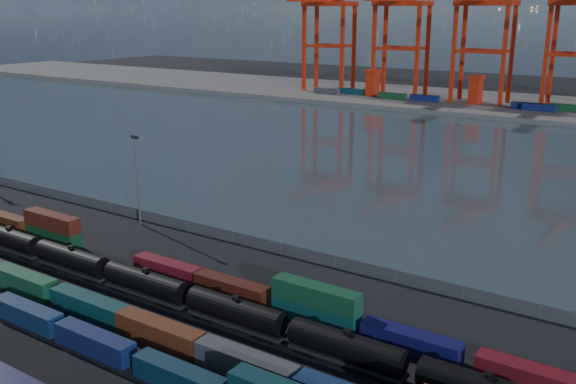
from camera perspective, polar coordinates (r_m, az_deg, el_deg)
The scene contains 12 objects.
ground at distance 84.22m, azimuth -11.67°, elevation -11.27°, with size 700.00×700.00×0.00m, color black.
harbor_water at distance 170.13m, azimuth 14.22°, elevation 2.53°, with size 700.00×700.00×0.00m, color #324149.
far_quay at distance 269.76m, azimuth 21.97°, elevation 6.90°, with size 700.00×70.00×2.00m, color #514F4C.
container_row_south at distance 79.74m, azimuth -17.75°, elevation -11.70°, with size 139.33×2.33×4.97m.
container_row_mid at distance 84.84m, azimuth -15.78°, elevation -10.16°, with size 142.69×2.54×5.42m.
container_row_north at distance 95.76m, azimuth -10.43°, elevation -6.63°, with size 140.67×2.42×5.16m.
tanker_string at distance 90.05m, azimuth -12.51°, elevation -7.93°, with size 107.21×3.05×4.37m.
waterfront_fence at distance 103.38m, azimuth -0.62°, elevation -5.05°, with size 160.12×0.12×2.20m.
yard_light_mast at distance 118.35m, azimuth -13.27°, elevation 1.45°, with size 1.60×0.40×16.60m.
gantry_cranes at distance 262.49m, azimuth 20.82°, elevation 14.44°, with size 197.42×43.05×58.30m.
quay_containers at distance 257.94m, azimuth 18.93°, elevation 7.35°, with size 172.58×10.99×2.60m.
straddle_carriers at distance 259.73m, azimuth 21.10°, elevation 8.21°, with size 140.00×7.00×11.10m.
Camera 1 is at (54.65, -51.56, 38.05)m, focal length 40.00 mm.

